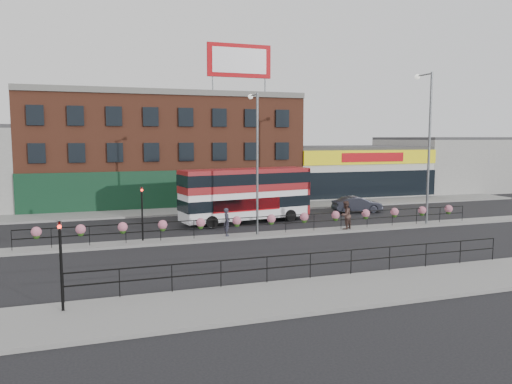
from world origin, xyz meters
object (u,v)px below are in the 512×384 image
object	(u,v)px
pedestrian_b	(345,215)
lamp_column_west	(256,151)
pedestrian_a	(227,222)
lamp_column_east	(427,135)
double_decker_bus	(246,190)
car	(357,204)

from	to	relation	value
pedestrian_b	lamp_column_west	size ratio (longest dim) A/B	0.21
pedestrian_a	pedestrian_b	bearing A→B (deg)	-77.54
pedestrian_a	lamp_column_east	size ratio (longest dim) A/B	0.16
pedestrian_a	lamp_column_west	bearing A→B (deg)	-72.38
pedestrian_a	lamp_column_east	world-z (taller)	lamp_column_east
double_decker_bus	lamp_column_west	distance (m)	5.92
double_decker_bus	lamp_column_east	world-z (taller)	lamp_column_east
pedestrian_b	lamp_column_east	distance (m)	8.47
lamp_column_west	lamp_column_east	distance (m)	12.75
pedestrian_b	lamp_column_west	world-z (taller)	lamp_column_west
double_decker_bus	lamp_column_east	xyz separation A→B (m)	(11.74, -5.12, 4.01)
pedestrian_a	pedestrian_b	world-z (taller)	pedestrian_b
pedestrian_a	pedestrian_b	distance (m)	8.11
double_decker_bus	lamp_column_east	size ratio (longest dim) A/B	0.95
car	lamp_column_west	bearing A→B (deg)	129.24
lamp_column_west	double_decker_bus	bearing A→B (deg)	79.08
lamp_column_west	lamp_column_east	world-z (taller)	lamp_column_east
double_decker_bus	car	size ratio (longest dim) A/B	2.37
double_decker_bus	car	world-z (taller)	double_decker_bus
car	pedestrian_b	size ratio (longest dim) A/B	2.23
car	pedestrian_b	world-z (taller)	pedestrian_b
lamp_column_west	lamp_column_east	bearing A→B (deg)	-0.36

